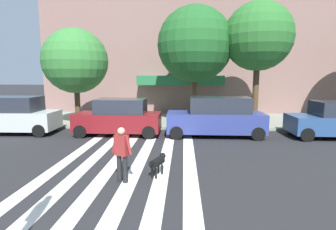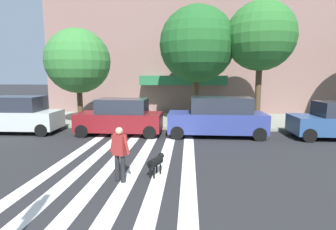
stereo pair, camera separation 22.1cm
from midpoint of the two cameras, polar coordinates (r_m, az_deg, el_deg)
The scene contains 11 objects.
ground_plane at distance 9.31m, azimuth -13.55°, elevation -11.24°, with size 160.00×160.00×0.00m, color #232326.
sidewalk_far at distance 18.43m, azimuth -4.27°, elevation -0.98°, with size 80.00×6.00×0.15m, color gray.
crosswalk_stripes at distance 9.12m, azimuth -9.38°, elevation -11.49°, with size 4.95×12.70×0.01m.
parked_car_near_curb at distance 16.49m, azimuth -29.54°, elevation -0.10°, with size 4.72×2.00×2.00m.
parked_car_behind_first at distance 14.10m, azimuth -9.78°, elevation -0.51°, with size 4.42×1.90×1.91m.
parked_car_third_in_line at distance 13.75m, azimuth 11.09°, elevation -0.49°, with size 4.89×1.90×2.03m.
street_tree_nearest at distance 17.25m, azimuth -18.48°, elevation 10.93°, with size 3.89×3.89×5.77m.
street_tree_middle at distance 17.08m, azimuth 6.69°, elevation 14.87°, with size 4.71×4.71×7.23m.
street_tree_further at distance 16.96m, azimuth 19.73°, elevation 15.65°, with size 4.02×4.02×7.24m.
pedestrian_dog_walker at distance 7.86m, azimuth -9.58°, elevation -7.72°, with size 0.68×0.37×1.64m.
dog_on_leash at distance 8.37m, azimuth -1.79°, elevation -10.05°, with size 0.50×0.94×0.65m.
Camera 2 is at (2.92, -1.65, 3.11)m, focal length 28.27 mm.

